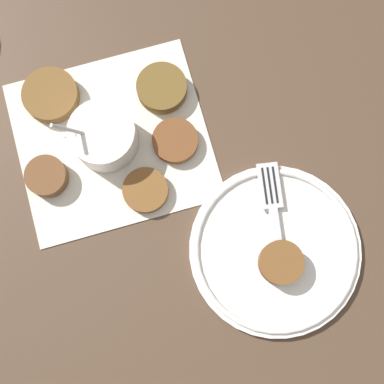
{
  "coord_description": "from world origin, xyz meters",
  "views": [
    {
      "loc": [
        -0.11,
        0.24,
        0.72
      ],
      "look_at": [
        -0.13,
        0.11,
        0.02
      ],
      "focal_mm": 50.0,
      "sensor_mm": 36.0,
      "label": 1
    }
  ],
  "objects_px": {
    "fork": "(273,209)",
    "serving_plate": "(275,250)",
    "fritter_on_plate": "(281,263)",
    "sauce_bowl": "(104,137)"
  },
  "relations": [
    {
      "from": "serving_plate",
      "to": "fork",
      "type": "height_order",
      "value": "fork"
    },
    {
      "from": "sauce_bowl",
      "to": "fritter_on_plate",
      "type": "relative_size",
      "value": 1.72
    },
    {
      "from": "sauce_bowl",
      "to": "fork",
      "type": "bearing_deg",
      "value": 151.16
    },
    {
      "from": "sauce_bowl",
      "to": "fritter_on_plate",
      "type": "distance_m",
      "value": 0.29
    },
    {
      "from": "fritter_on_plate",
      "to": "serving_plate",
      "type": "bearing_deg",
      "value": -82.35
    },
    {
      "from": "fork",
      "to": "serving_plate",
      "type": "bearing_deg",
      "value": 87.53
    },
    {
      "from": "sauce_bowl",
      "to": "serving_plate",
      "type": "distance_m",
      "value": 0.28
    },
    {
      "from": "sauce_bowl",
      "to": "fork",
      "type": "xyz_separation_m",
      "value": [
        -0.22,
        0.12,
        -0.01
      ]
    },
    {
      "from": "serving_plate",
      "to": "fritter_on_plate",
      "type": "bearing_deg",
      "value": 97.65
    },
    {
      "from": "fork",
      "to": "fritter_on_plate",
      "type": "bearing_deg",
      "value": 90.11
    }
  ]
}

